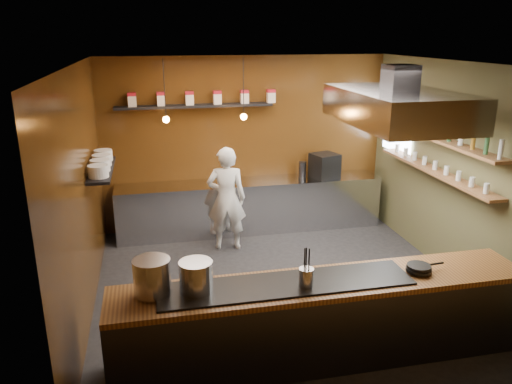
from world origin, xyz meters
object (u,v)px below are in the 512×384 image
object	(u,v)px
chef	(227,199)
extractor_hood	(398,107)
espresso_machine	(325,166)
stockpot_small	(196,276)
stockpot_large	(152,276)

from	to	relation	value
chef	extractor_hood	bearing A→B (deg)	143.59
extractor_hood	espresso_machine	xyz separation A→B (m)	(0.03, 2.53, -1.39)
extractor_hood	espresso_machine	world-z (taller)	extractor_hood
extractor_hood	chef	size ratio (longest dim) A/B	1.19
extractor_hood	espresso_machine	bearing A→B (deg)	89.30
extractor_hood	stockpot_small	world-z (taller)	extractor_hood
espresso_machine	extractor_hood	bearing A→B (deg)	-108.12
chef	espresso_machine	bearing A→B (deg)	-151.48
extractor_hood	stockpot_large	distance (m)	3.51
stockpot_large	chef	xyz separation A→B (m)	(1.19, 2.99, -0.27)
stockpot_small	stockpot_large	bearing A→B (deg)	173.64
espresso_machine	stockpot_small	bearing A→B (deg)	-143.00
stockpot_small	chef	size ratio (longest dim) A/B	0.20
stockpot_small	extractor_hood	bearing A→B (deg)	24.00
espresso_machine	stockpot_large	bearing A→B (deg)	-147.43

